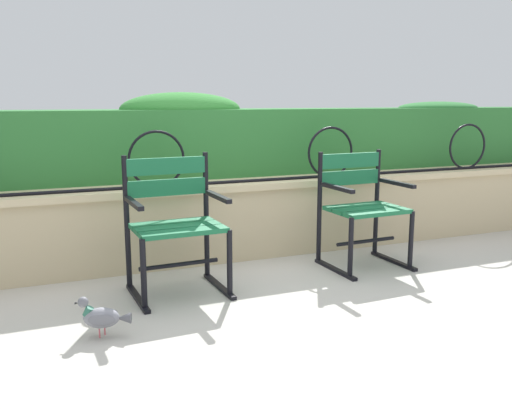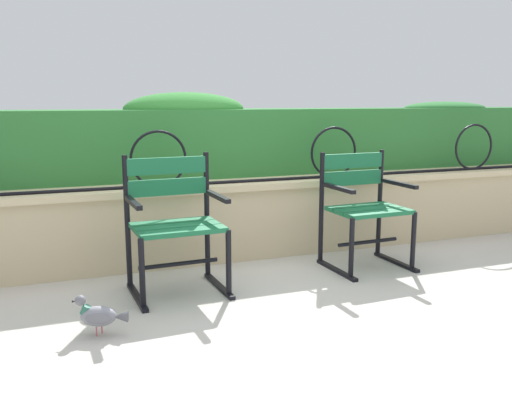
% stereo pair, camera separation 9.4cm
% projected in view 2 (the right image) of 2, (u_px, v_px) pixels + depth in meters
% --- Properties ---
extents(ground_plane, '(60.00, 60.00, 0.00)m').
position_uv_depth(ground_plane, '(258.00, 285.00, 3.75)').
color(ground_plane, '#BCB7AD').
extents(stone_wall, '(8.41, 0.41, 0.61)m').
position_uv_depth(stone_wall, '(224.00, 220.00, 4.37)').
color(stone_wall, '#C6B289').
rests_on(stone_wall, ground).
extents(iron_arch_fence, '(7.85, 0.02, 0.42)m').
position_uv_depth(iron_arch_fence, '(173.00, 164.00, 4.07)').
color(iron_arch_fence, black).
rests_on(iron_arch_fence, stone_wall).
extents(hedge_row, '(8.24, 0.56, 0.69)m').
position_uv_depth(hedge_row, '(206.00, 139.00, 4.67)').
color(hedge_row, '#2D7033').
rests_on(hedge_row, stone_wall).
extents(park_chair_left, '(0.61, 0.54, 0.89)m').
position_uv_depth(park_chair_left, '(174.00, 220.00, 3.58)').
color(park_chair_left, '#19663D').
rests_on(park_chair_left, ground).
extents(park_chair_right, '(0.59, 0.54, 0.86)m').
position_uv_depth(park_chair_right, '(363.00, 206.00, 4.13)').
color(park_chair_right, '#19663D').
rests_on(park_chair_right, ground).
extents(pigeon_far_side, '(0.28, 0.16, 0.22)m').
position_uv_depth(pigeon_far_side, '(99.00, 315.00, 2.94)').
color(pigeon_far_side, gray).
rests_on(pigeon_far_side, ground).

